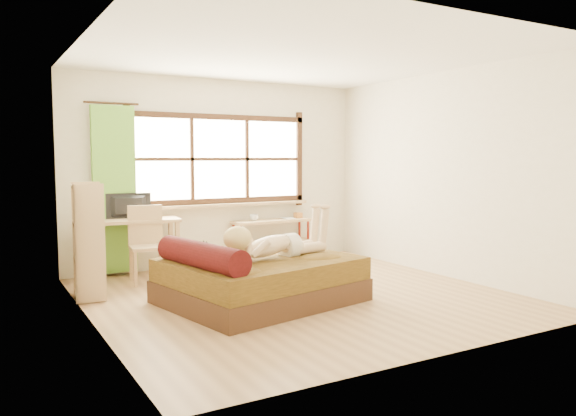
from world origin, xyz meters
TOP-DOWN VIEW (x-y plane):
  - floor at (0.00, 0.00)m, footprint 4.50×4.50m
  - ceiling at (0.00, 0.00)m, footprint 4.50×4.50m
  - wall_back at (0.00, 2.25)m, footprint 4.50×0.00m
  - wall_front at (0.00, -2.25)m, footprint 4.50×0.00m
  - wall_left at (-2.25, 0.00)m, footprint 0.00×4.50m
  - wall_right at (2.25, 0.00)m, footprint 0.00×4.50m
  - window at (0.00, 2.22)m, footprint 2.80×0.16m
  - curtain at (-1.55, 2.13)m, footprint 0.55×0.10m
  - bed at (-0.53, -0.03)m, footprint 2.20×1.89m
  - woman at (-0.34, -0.07)m, footprint 1.40×0.64m
  - kitten at (-1.21, 0.08)m, footprint 0.31×0.17m
  - desk at (-1.39, 1.95)m, footprint 1.29×0.71m
  - monitor at (-1.39, 2.00)m, footprint 0.58×0.15m
  - chair at (-1.28, 1.59)m, footprint 0.48×0.48m
  - pipe_shelf at (0.78, 2.07)m, footprint 1.27×0.34m
  - cup at (0.47, 2.07)m, footprint 0.13×0.13m
  - book at (0.97, 2.07)m, footprint 0.16×0.22m
  - bookshelf at (-2.08, 1.08)m, footprint 0.38×0.59m

SIDE VIEW (x-z plane):
  - floor at x=0.00m, z-range 0.00..0.00m
  - bed at x=-0.53m, z-range -0.11..0.63m
  - pipe_shelf at x=0.78m, z-range 0.11..0.82m
  - chair at x=-1.28m, z-range 0.05..1.02m
  - kitten at x=-1.21m, z-range 0.48..0.71m
  - book at x=0.97m, z-range 0.63..0.65m
  - bookshelf at x=-2.08m, z-range 0.01..1.30m
  - desk at x=-1.39m, z-range 0.28..1.06m
  - cup at x=0.47m, z-range 0.63..0.73m
  - woman at x=-0.34m, z-range 0.48..1.06m
  - monitor at x=-1.39m, z-range 0.77..1.11m
  - curtain at x=-1.55m, z-range 0.05..2.25m
  - wall_back at x=0.00m, z-range -0.90..3.60m
  - wall_front at x=0.00m, z-range -0.90..3.60m
  - wall_left at x=-2.25m, z-range -0.90..3.60m
  - wall_right at x=2.25m, z-range -0.90..3.60m
  - window at x=0.00m, z-range 0.78..2.24m
  - ceiling at x=0.00m, z-range 2.70..2.70m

